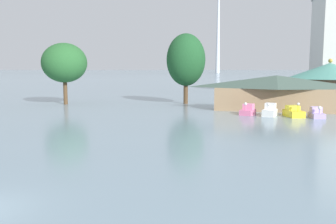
{
  "coord_description": "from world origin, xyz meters",
  "views": [
    {
      "loc": [
        10.85,
        -11.38,
        5.7
      ],
      "look_at": [
        3.08,
        19.69,
        1.75
      ],
      "focal_mm": 38.45,
      "sensor_mm": 36.0,
      "label": 1
    }
  ],
  "objects_px": {
    "pedal_boat_pink": "(248,110)",
    "pedal_boat_lavender": "(316,113)",
    "pedal_boat_yellow": "(293,112)",
    "green_roof_pavilion": "(329,79)",
    "distant_broadcast_tower": "(219,0)",
    "boathouse": "(276,92)",
    "pedal_boat_white": "(270,111)",
    "shoreline_tree_tall_left": "(64,63)",
    "shoreline_tree_mid": "(186,60)"
  },
  "relations": [
    {
      "from": "pedal_boat_lavender",
      "to": "boathouse",
      "type": "bearing_deg",
      "value": -157.28
    },
    {
      "from": "pedal_boat_lavender",
      "to": "shoreline_tree_tall_left",
      "type": "distance_m",
      "value": 36.92
    },
    {
      "from": "pedal_boat_pink",
      "to": "pedal_boat_lavender",
      "type": "height_order",
      "value": "pedal_boat_pink"
    },
    {
      "from": "pedal_boat_lavender",
      "to": "distant_broadcast_tower",
      "type": "height_order",
      "value": "distant_broadcast_tower"
    },
    {
      "from": "pedal_boat_pink",
      "to": "shoreline_tree_mid",
      "type": "distance_m",
      "value": 16.47
    },
    {
      "from": "shoreline_tree_mid",
      "to": "boathouse",
      "type": "bearing_deg",
      "value": -23.58
    },
    {
      "from": "pedal_boat_yellow",
      "to": "shoreline_tree_mid",
      "type": "xyz_separation_m",
      "value": [
        -15.25,
        11.9,
        6.39
      ]
    },
    {
      "from": "boathouse",
      "to": "shoreline_tree_mid",
      "type": "xyz_separation_m",
      "value": [
        -13.51,
        5.89,
        4.45
      ]
    },
    {
      "from": "shoreline_tree_mid",
      "to": "distant_broadcast_tower",
      "type": "distance_m",
      "value": 341.21
    },
    {
      "from": "green_roof_pavilion",
      "to": "shoreline_tree_tall_left",
      "type": "height_order",
      "value": "shoreline_tree_tall_left"
    },
    {
      "from": "pedal_boat_lavender",
      "to": "distant_broadcast_tower",
      "type": "xyz_separation_m",
      "value": [
        -49.15,
        345.04,
        75.27
      ]
    },
    {
      "from": "boathouse",
      "to": "pedal_boat_yellow",
      "type": "bearing_deg",
      "value": -73.83
    },
    {
      "from": "pedal_boat_lavender",
      "to": "green_roof_pavilion",
      "type": "distance_m",
      "value": 22.78
    },
    {
      "from": "boathouse",
      "to": "distant_broadcast_tower",
      "type": "height_order",
      "value": "distant_broadcast_tower"
    },
    {
      "from": "pedal_boat_yellow",
      "to": "boathouse",
      "type": "xyz_separation_m",
      "value": [
        -1.74,
        6.0,
        1.95
      ]
    },
    {
      "from": "pedal_boat_lavender",
      "to": "shoreline_tree_tall_left",
      "type": "relative_size",
      "value": 0.26
    },
    {
      "from": "pedal_boat_white",
      "to": "pedal_boat_lavender",
      "type": "relative_size",
      "value": 1.06
    },
    {
      "from": "pedal_boat_white",
      "to": "green_roof_pavilion",
      "type": "relative_size",
      "value": 0.18
    },
    {
      "from": "pedal_boat_pink",
      "to": "shoreline_tree_tall_left",
      "type": "relative_size",
      "value": 0.28
    },
    {
      "from": "shoreline_tree_tall_left",
      "to": "pedal_boat_yellow",
      "type": "bearing_deg",
      "value": -10.9
    },
    {
      "from": "pedal_boat_white",
      "to": "green_roof_pavilion",
      "type": "bearing_deg",
      "value": 168.83
    },
    {
      "from": "pedal_boat_pink",
      "to": "shoreline_tree_tall_left",
      "type": "height_order",
      "value": "shoreline_tree_tall_left"
    },
    {
      "from": "pedal_boat_pink",
      "to": "pedal_boat_white",
      "type": "distance_m",
      "value": 2.65
    },
    {
      "from": "shoreline_tree_tall_left",
      "to": "pedal_boat_white",
      "type": "bearing_deg",
      "value": -12.12
    },
    {
      "from": "pedal_boat_yellow",
      "to": "pedal_boat_lavender",
      "type": "relative_size",
      "value": 1.34
    },
    {
      "from": "shoreline_tree_tall_left",
      "to": "shoreline_tree_mid",
      "type": "bearing_deg",
      "value": 16.85
    },
    {
      "from": "pedal_boat_yellow",
      "to": "shoreline_tree_mid",
      "type": "relative_size",
      "value": 0.3
    },
    {
      "from": "boathouse",
      "to": "shoreline_tree_mid",
      "type": "bearing_deg",
      "value": 156.42
    },
    {
      "from": "pedal_boat_lavender",
      "to": "green_roof_pavilion",
      "type": "relative_size",
      "value": 0.17
    },
    {
      "from": "pedal_boat_pink",
      "to": "pedal_boat_lavender",
      "type": "relative_size",
      "value": 1.09
    },
    {
      "from": "boathouse",
      "to": "shoreline_tree_tall_left",
      "type": "bearing_deg",
      "value": 179.25
    },
    {
      "from": "green_roof_pavilion",
      "to": "shoreline_tree_mid",
      "type": "relative_size",
      "value": 1.28
    },
    {
      "from": "boathouse",
      "to": "pedal_boat_pink",
      "type": "bearing_deg",
      "value": -122.37
    },
    {
      "from": "pedal_boat_pink",
      "to": "pedal_boat_lavender",
      "type": "distance_m",
      "value": 7.75
    },
    {
      "from": "shoreline_tree_mid",
      "to": "distant_broadcast_tower",
      "type": "height_order",
      "value": "distant_broadcast_tower"
    },
    {
      "from": "pedal_boat_yellow",
      "to": "boathouse",
      "type": "relative_size",
      "value": 0.19
    },
    {
      "from": "green_roof_pavilion",
      "to": "shoreline_tree_mid",
      "type": "height_order",
      "value": "shoreline_tree_mid"
    },
    {
      "from": "pedal_boat_lavender",
      "to": "distant_broadcast_tower",
      "type": "bearing_deg",
      "value": 177.71
    },
    {
      "from": "pedal_boat_yellow",
      "to": "green_roof_pavilion",
      "type": "xyz_separation_m",
      "value": [
        7.54,
        21.51,
        3.32
      ]
    },
    {
      "from": "pedal_boat_white",
      "to": "shoreline_tree_tall_left",
      "type": "distance_m",
      "value": 31.9
    },
    {
      "from": "pedal_boat_yellow",
      "to": "shoreline_tree_tall_left",
      "type": "relative_size",
      "value": 0.34
    },
    {
      "from": "pedal_boat_pink",
      "to": "green_roof_pavilion",
      "type": "height_order",
      "value": "green_roof_pavilion"
    },
    {
      "from": "shoreline_tree_tall_left",
      "to": "distant_broadcast_tower",
      "type": "xyz_separation_m",
      "value": [
        -13.35,
        338.19,
        69.33
      ]
    },
    {
      "from": "shoreline_tree_tall_left",
      "to": "distant_broadcast_tower",
      "type": "relative_size",
      "value": 0.05
    },
    {
      "from": "pedal_boat_yellow",
      "to": "green_roof_pavilion",
      "type": "relative_size",
      "value": 0.23
    },
    {
      "from": "pedal_boat_white",
      "to": "distant_broadcast_tower",
      "type": "distance_m",
      "value": 355.6
    },
    {
      "from": "pedal_boat_white",
      "to": "pedal_boat_yellow",
      "type": "height_order",
      "value": "pedal_boat_yellow"
    },
    {
      "from": "pedal_boat_lavender",
      "to": "shoreline_tree_mid",
      "type": "relative_size",
      "value": 0.22
    },
    {
      "from": "green_roof_pavilion",
      "to": "shoreline_tree_tall_left",
      "type": "xyz_separation_m",
      "value": [
        -40.88,
        -15.1,
        2.6
      ]
    },
    {
      "from": "shoreline_tree_tall_left",
      "to": "shoreline_tree_mid",
      "type": "relative_size",
      "value": 0.86
    }
  ]
}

